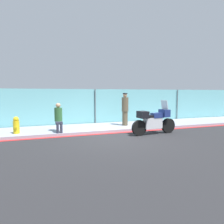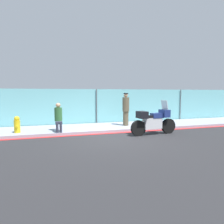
{
  "view_description": "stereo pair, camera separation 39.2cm",
  "coord_description": "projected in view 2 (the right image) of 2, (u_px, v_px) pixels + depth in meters",
  "views": [
    {
      "loc": [
        -2.9,
        -7.59,
        1.84
      ],
      "look_at": [
        0.3,
        1.44,
        0.93
      ],
      "focal_mm": 32.0,
      "sensor_mm": 36.0,
      "label": 1
    },
    {
      "loc": [
        -2.53,
        -7.71,
        1.84
      ],
      "look_at": [
        0.3,
        1.44,
        0.93
      ],
      "focal_mm": 32.0,
      "sensor_mm": 36.0,
      "label": 2
    }
  ],
  "objects": [
    {
      "name": "fire_hydrant",
      "position": [
        17.0,
        125.0,
        8.64
      ],
      "size": [
        0.26,
        0.32,
        0.73
      ],
      "color": "gold",
      "rests_on": "sidewalk"
    },
    {
      "name": "sidewalk",
      "position": [
        102.0,
        127.0,
        10.39
      ],
      "size": [
        41.9,
        2.43,
        0.13
      ],
      "color": "#8E93A3",
      "rests_on": "ground_plane"
    },
    {
      "name": "motorcycle",
      "position": [
        154.0,
        121.0,
        8.83
      ],
      "size": [
        2.24,
        0.6,
        1.52
      ],
      "rotation": [
        0.0,
        0.0,
        0.07
      ],
      "color": "black",
      "rests_on": "ground_plane"
    },
    {
      "name": "officer_standing",
      "position": [
        126.0,
        109.0,
        10.53
      ],
      "size": [
        0.35,
        0.35,
        1.73
      ],
      "color": "brown",
      "rests_on": "sidewalk"
    },
    {
      "name": "person_seated_on_curb",
      "position": [
        58.0,
        116.0,
        8.94
      ],
      "size": [
        0.34,
        0.65,
        1.28
      ],
      "color": "#2D3342",
      "rests_on": "sidewalk"
    },
    {
      "name": "ground_plane",
      "position": [
        115.0,
        138.0,
        8.25
      ],
      "size": [
        120.0,
        120.0,
        0.0
      ],
      "primitive_type": "plane",
      "color": "#262628"
    },
    {
      "name": "storefront_fence",
      "position": [
        96.0,
        107.0,
        11.53
      ],
      "size": [
        39.81,
        0.17,
        2.07
      ],
      "color": "#6BB2B7",
      "rests_on": "ground_plane"
    },
    {
      "name": "curb_paint_stripe",
      "position": [
        109.0,
        133.0,
        9.15
      ],
      "size": [
        41.9,
        0.18,
        0.01
      ],
      "color": "red",
      "rests_on": "ground_plane"
    }
  ]
}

